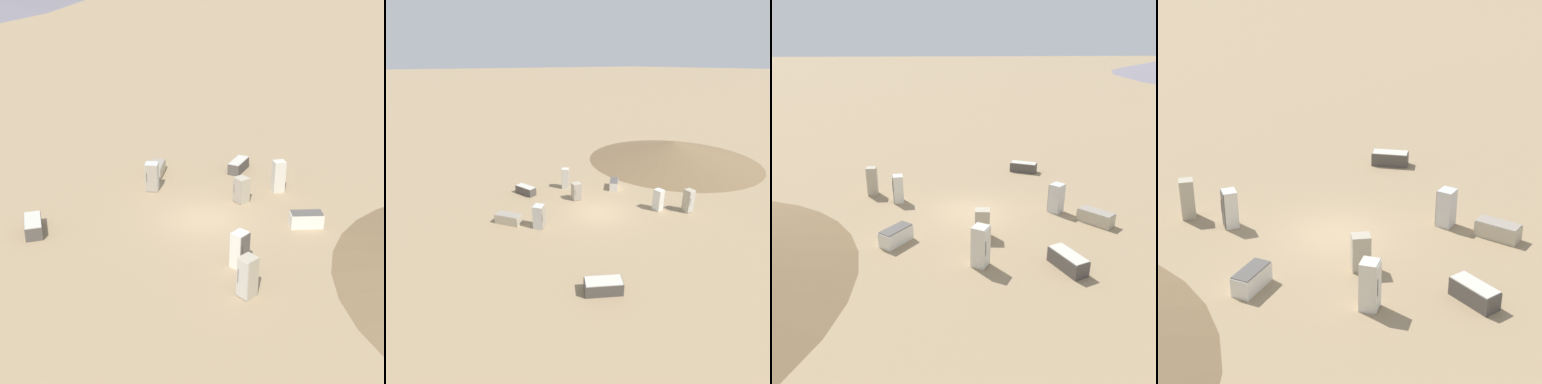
# 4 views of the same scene
# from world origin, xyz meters

# --- Properties ---
(ground_plane) EXTENTS (1000.00, 1000.00, 0.00)m
(ground_plane) POSITION_xyz_m (0.00, 0.00, 0.00)
(ground_plane) COLOR #9E8460
(discarded_fridge_0) EXTENTS (0.96, 0.96, 1.64)m
(discarded_fridge_0) POSITION_xyz_m (-4.66, 0.67, 0.82)
(discarded_fridge_0) COLOR silver
(discarded_fridge_0) RESTS_ON ground_plane
(discarded_fridge_1) EXTENTS (2.02, 1.62, 0.71)m
(discarded_fridge_1) POSITION_xyz_m (-5.13, -6.70, 0.35)
(discarded_fridge_1) COLOR #4C4742
(discarded_fridge_1) RESTS_ON ground_plane
(discarded_fridge_2) EXTENTS (1.63, 1.65, 0.76)m
(discarded_fridge_2) POSITION_xyz_m (4.09, 2.95, 0.38)
(discarded_fridge_2) COLOR silver
(discarded_fridge_2) RESTS_ON ground_plane
(discarded_fridge_3) EXTENTS (1.22, 1.92, 0.71)m
(discarded_fridge_3) POSITION_xyz_m (-2.93, 6.30, 0.35)
(discarded_fridge_3) COLOR #4C4742
(discarded_fridge_3) RESTS_ON ground_plane
(discarded_fridge_4) EXTENTS (0.80, 0.75, 1.42)m
(discarded_fridge_4) POSITION_xyz_m (-0.01, 2.93, 0.71)
(discarded_fridge_4) COLOR #B2A88E
(discarded_fridge_4) RESTS_ON ground_plane
(discarded_fridge_5) EXTENTS (0.64, 0.68, 1.64)m
(discarded_fridge_5) POSITION_xyz_m (4.00, -2.18, 0.82)
(discarded_fridge_5) COLOR silver
(discarded_fridge_5) RESTS_ON ground_plane
(discarded_fridge_6) EXTENTS (0.88, 0.88, 1.81)m
(discarded_fridge_6) POSITION_xyz_m (0.58, 5.49, 0.91)
(discarded_fridge_6) COLOR beige
(discarded_fridge_6) RESTS_ON ground_plane
(discarded_fridge_7) EXTENTS (1.67, 1.90, 0.69)m
(discarded_fridge_7) POSITION_xyz_m (-6.16, 2.42, 0.34)
(discarded_fridge_7) COLOR #B2A88E
(discarded_fridge_7) RESTS_ON ground_plane
(discarded_fridge_8) EXTENTS (0.64, 0.68, 1.76)m
(discarded_fridge_8) POSITION_xyz_m (5.59, -3.67, 0.88)
(discarded_fridge_8) COLOR #B2A88E
(discarded_fridge_8) RESTS_ON ground_plane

